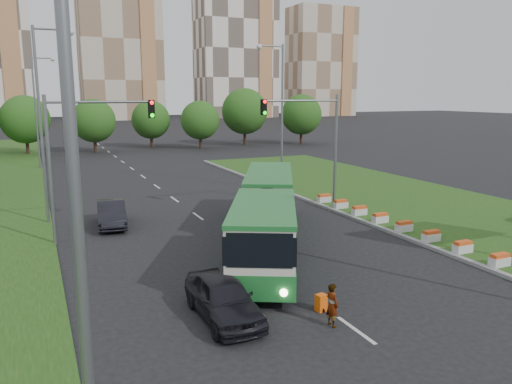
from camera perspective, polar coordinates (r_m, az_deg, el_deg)
name	(u,v)px	position (r m, az deg, el deg)	size (l,w,h in m)	color
ground	(334,265)	(24.33, 8.95, -8.24)	(360.00, 360.00, 0.00)	black
grass_median	(426,206)	(38.21, 18.87, -1.49)	(14.00, 60.00, 0.15)	#1D4313
median_kerb	(346,215)	(33.93, 10.21, -2.57)	(0.30, 60.00, 0.18)	gray
lane_markings	(168,195)	(41.13, -10.01, -0.30)	(0.20, 100.00, 0.01)	beige
flower_planters	(417,231)	(29.60, 17.94, -4.24)	(1.10, 20.30, 0.60)	silver
traffic_mast_median	(316,134)	(34.09, 6.84, 6.55)	(5.76, 0.32, 8.00)	slate
traffic_mast_left	(81,145)	(28.39, -19.41, 5.11)	(5.76, 0.32, 8.00)	slate
street_lamps	(206,128)	(30.80, -5.77, 7.31)	(36.00, 60.00, 12.00)	slate
tree_line	(194,118)	(77.64, -7.14, 8.41)	(120.00, 8.00, 9.00)	#1C4713
apartment_tower_ceast	(119,41)	(172.26, -15.34, 16.36)	(25.00, 15.00, 50.00)	beige
apartment_tower_east	(236,50)	(182.86, -2.34, 15.92)	(27.00, 15.00, 47.00)	silver
midrise_east	(321,63)	(198.25, 7.41, 14.45)	(24.00, 14.00, 40.00)	beige
articulated_bus	(260,212)	(26.84, 0.46, -2.33)	(2.74, 17.55, 2.89)	beige
car_left_near	(223,298)	(18.42, -3.78, -11.97)	(1.86, 4.63, 1.58)	black
car_left_far	(112,214)	(32.01, -16.19, -2.40)	(1.64, 4.71, 1.55)	black
pedestrian	(332,305)	(18.02, 8.70, -12.64)	(0.57, 0.37, 1.57)	gray
shopping_trolley	(321,303)	(19.30, 7.45, -12.44)	(0.38, 0.40, 0.65)	#F8590D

